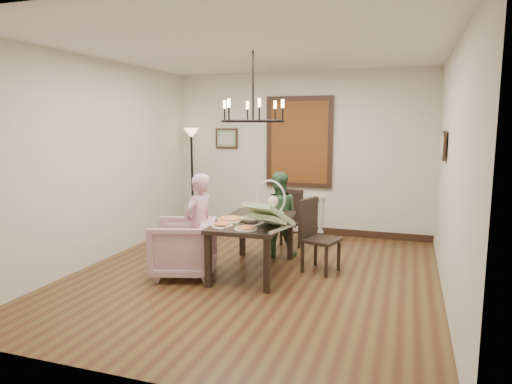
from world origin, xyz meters
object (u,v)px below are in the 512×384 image
Objects in this scene: armchair at (183,248)px; seated_man at (278,221)px; dining_table at (253,226)px; baby_bouncer at (269,212)px; chair_far at (285,220)px; chair_right at (321,236)px; drinking_glass at (265,213)px; elderly_woman at (199,234)px; floor_lamp at (192,180)px.

seated_man reaches higher than armchair.
baby_bouncer is (0.34, -0.41, 0.28)m from dining_table.
dining_table is at bearing -79.92° from chair_far.
chair_right reaches higher than drinking_glass.
chair_right is at bearing 129.53° from elderly_woman.
armchair is 1.53m from seated_man.
dining_table is at bearing 135.79° from elderly_woman.
elderly_woman is 0.89m from drinking_glass.
dining_table is 1.49× the size of seated_man.
seated_man is at bearing -30.44° from floor_lamp.
dining_table is 1.59× the size of chair_right.
chair_far is at bearing 132.84° from armchair.
chair_far is 5.89× the size of drinking_glass.
seated_man is 0.57× the size of floor_lamp.
drinking_glass is (0.14, 0.09, 0.16)m from dining_table.
baby_bouncer reaches higher than armchair.
elderly_woman is (-1.43, -0.65, 0.06)m from chair_right.
floor_lamp is at bearing -42.23° from seated_man.
drinking_glass is (0.74, 0.44, 0.23)m from elderly_woman.
elderly_woman is 1.78× the size of baby_bouncer.
dining_table is 0.93m from armchair.
elderly_woman is 1.37m from seated_man.
dining_table is 2.71m from floor_lamp.
chair_far is 1.71m from elderly_woman.
floor_lamp is at bearing -136.66° from elderly_woman.
dining_table is 2.51× the size of baby_bouncer.
armchair is at bearing -59.93° from elderly_woman.
drinking_glass reaches higher than armchair.
elderly_woman is 6.99× the size of drinking_glass.
drinking_glass reaches higher than dining_table.
drinking_glass is 0.09× the size of floor_lamp.
floor_lamp reaches higher than chair_right.
seated_man reaches higher than chair_right.
drinking_glass is (0.94, 0.50, 0.41)m from armchair.
chair_far is at bearing 170.79° from elderly_woman.
chair_far is at bearing 56.78° from chair_right.
chair_far is 0.51× the size of floor_lamp.
elderly_woman is at bearing 132.52° from chair_right.
chair_right is 0.94× the size of seated_man.
drinking_glass is (0.03, -1.12, 0.32)m from chair_far.
armchair is (-0.90, -1.61, -0.10)m from chair_far.
armchair is (-0.80, -0.41, -0.25)m from dining_table.
chair_far is at bearing -21.40° from floor_lamp.
chair_right is 0.89× the size of elderly_woman.
elderly_woman is at bearing -152.50° from dining_table.
seated_man is 2.28m from floor_lamp.
drinking_glass is at bearing 81.66° from seated_man.
chair_far is 0.84× the size of elderly_woman.
dining_table is at bearing -46.84° from floor_lamp.
chair_right is 0.78m from drinking_glass.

